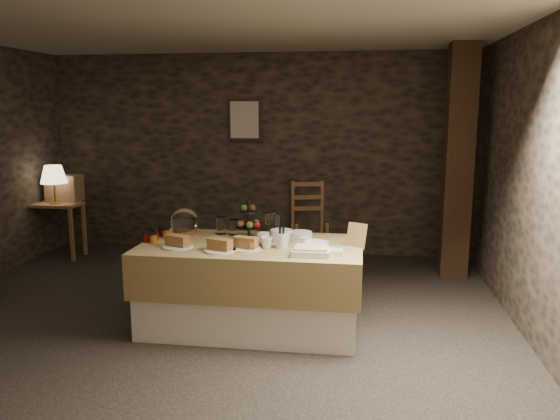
# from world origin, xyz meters

# --- Properties ---
(ground_plane) EXTENTS (5.50, 5.00, 0.01)m
(ground_plane) POSITION_xyz_m (0.00, 0.00, 0.00)
(ground_plane) COLOR black
(ground_plane) RESTS_ON ground
(room_shell) EXTENTS (5.52, 5.02, 2.60)m
(room_shell) POSITION_xyz_m (0.00, 0.00, 1.56)
(room_shell) COLOR black
(room_shell) RESTS_ON ground
(buffet_table) EXTENTS (1.89, 1.01, 0.75)m
(buffet_table) POSITION_xyz_m (0.44, -0.10, 0.43)
(buffet_table) COLOR white
(buffet_table) RESTS_ON ground_plane
(console_table) EXTENTS (0.66, 0.38, 0.71)m
(console_table) POSITION_xyz_m (-2.50, 1.79, 0.58)
(console_table) COLOR brown
(console_table) RESTS_ON ground_plane
(table_lamp) EXTENTS (0.33, 0.33, 0.49)m
(table_lamp) POSITION_xyz_m (-2.45, 1.74, 1.08)
(table_lamp) COLOR #B99A43
(table_lamp) RESTS_ON console_table
(wine_rack) EXTENTS (0.42, 0.26, 0.34)m
(wine_rack) POSITION_xyz_m (-2.45, 1.97, 0.88)
(wine_rack) COLOR brown
(wine_rack) RESTS_ON console_table
(chair) EXTENTS (0.55, 0.53, 0.75)m
(chair) POSITION_xyz_m (0.72, 2.35, 0.43)
(chair) COLOR brown
(chair) RESTS_ON ground_plane
(timber_column) EXTENTS (0.30, 0.30, 2.60)m
(timber_column) POSITION_xyz_m (2.43, 1.74, 1.30)
(timber_column) COLOR black
(timber_column) RESTS_ON ground_plane
(framed_picture) EXTENTS (0.45, 0.04, 0.55)m
(framed_picture) POSITION_xyz_m (-0.15, 2.47, 1.75)
(framed_picture) COLOR #2F2017
(framed_picture) RESTS_ON room_shell
(plate_stack_a) EXTENTS (0.19, 0.19, 0.10)m
(plate_stack_a) POSITION_xyz_m (0.68, 0.05, 0.80)
(plate_stack_a) COLOR white
(plate_stack_a) RESTS_ON buffet_table
(plate_stack_b) EXTENTS (0.20, 0.20, 0.08)m
(plate_stack_b) POSITION_xyz_m (0.85, 0.06, 0.79)
(plate_stack_b) COLOR white
(plate_stack_b) RESTS_ON buffet_table
(cutlery_holder) EXTENTS (0.10, 0.10, 0.12)m
(cutlery_holder) POSITION_xyz_m (0.72, -0.19, 0.81)
(cutlery_holder) COLOR white
(cutlery_holder) RESTS_ON buffet_table
(cup_a) EXTENTS (0.14, 0.14, 0.09)m
(cup_a) POSITION_xyz_m (0.55, -0.11, 0.79)
(cup_a) COLOR white
(cup_a) RESTS_ON buffet_table
(cup_b) EXTENTS (0.11, 0.11, 0.09)m
(cup_b) POSITION_xyz_m (0.59, -0.22, 0.80)
(cup_b) COLOR white
(cup_b) RESTS_ON buffet_table
(mug_c) EXTENTS (0.09, 0.09, 0.09)m
(mug_c) POSITION_xyz_m (0.54, -0.07, 0.80)
(mug_c) COLOR white
(mug_c) RESTS_ON buffet_table
(mug_d) EXTENTS (0.08, 0.08, 0.09)m
(mug_d) POSITION_xyz_m (0.92, -0.17, 0.79)
(mug_d) COLOR white
(mug_d) RESTS_ON buffet_table
(bowl) EXTENTS (0.29, 0.29, 0.05)m
(bowl) POSITION_xyz_m (0.99, -0.16, 0.78)
(bowl) COLOR white
(bowl) RESTS_ON buffet_table
(cake_dome) EXTENTS (0.26, 0.26, 0.26)m
(cake_dome) POSITION_xyz_m (-0.23, 0.15, 0.85)
(cake_dome) COLOR brown
(cake_dome) RESTS_ON buffet_table
(fruit_stand) EXTENTS (0.24, 0.24, 0.33)m
(fruit_stand) POSITION_xyz_m (0.37, 0.15, 0.88)
(fruit_stand) COLOR black
(fruit_stand) RESTS_ON buffet_table
(bread_platter_left) EXTENTS (0.26, 0.26, 0.11)m
(bread_platter_left) POSITION_xyz_m (-0.15, -0.30, 0.79)
(bread_platter_left) COLOR white
(bread_platter_left) RESTS_ON buffet_table
(bread_platter_center) EXTENTS (0.26, 0.26, 0.11)m
(bread_platter_center) POSITION_xyz_m (0.24, -0.38, 0.79)
(bread_platter_center) COLOR white
(bread_platter_center) RESTS_ON buffet_table
(bread_platter_right) EXTENTS (0.26, 0.26, 0.11)m
(bread_platter_right) POSITION_xyz_m (0.43, -0.28, 0.79)
(bread_platter_right) COLOR white
(bread_platter_right) RESTS_ON buffet_table
(jam_jars) EXTENTS (0.20, 0.32, 0.07)m
(jam_jars) POSITION_xyz_m (-0.43, -0.06, 0.79)
(jam_jars) COLOR #5F0D04
(jam_jars) RESTS_ON buffet_table
(tart_dish) EXTENTS (0.30, 0.22, 0.07)m
(tart_dish) POSITION_xyz_m (0.98, -0.39, 0.78)
(tart_dish) COLOR white
(tart_dish) RESTS_ON buffet_table
(square_dish) EXTENTS (0.14, 0.14, 0.04)m
(square_dish) POSITION_xyz_m (1.16, -0.35, 0.77)
(square_dish) COLOR white
(square_dish) RESTS_ON buffet_table
(menu_frame) EXTENTS (0.18, 0.14, 0.22)m
(menu_frame) POSITION_xyz_m (1.33, -0.05, 0.84)
(menu_frame) COLOR brown
(menu_frame) RESTS_ON buffet_table
(storage_jar_a) EXTENTS (0.10, 0.10, 0.16)m
(storage_jar_a) POSITION_xyz_m (0.08, 0.24, 0.83)
(storage_jar_a) COLOR white
(storage_jar_a) RESTS_ON buffet_table
(storage_jar_b) EXTENTS (0.09, 0.09, 0.14)m
(storage_jar_b) POSITION_xyz_m (0.21, 0.23, 0.82)
(storage_jar_b) COLOR white
(storage_jar_b) RESTS_ON buffet_table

